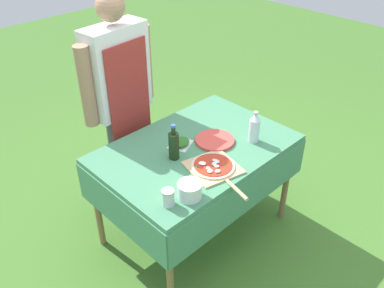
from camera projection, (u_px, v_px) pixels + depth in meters
name	position (u px, v px, depth m)	size (l,w,h in m)	color
ground_plane	(195.00, 229.00, 3.23)	(12.00, 12.00, 0.00)	#477A2D
prep_table	(196.00, 157.00, 2.84)	(1.35, 0.91, 0.79)	#478960
person_cook	(120.00, 91.00, 2.98)	(0.65, 0.25, 1.73)	#4C4C51
pizza_on_peel	(214.00, 167.00, 2.57)	(0.36, 0.53, 0.05)	#D1B27F
oil_bottle	(174.00, 145.00, 2.63)	(0.07, 0.07, 0.25)	black
water_bottle	(254.00, 128.00, 2.79)	(0.08, 0.08, 0.23)	silver
herb_container	(181.00, 142.00, 2.80)	(0.20, 0.19, 0.04)	silver
mixing_tub	(190.00, 190.00, 2.33)	(0.14, 0.14, 0.10)	silver
plate_stack	(215.00, 140.00, 2.84)	(0.28, 0.28, 0.02)	#DB4C42
sauce_jar	(168.00, 198.00, 2.28)	(0.07, 0.07, 0.10)	silver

